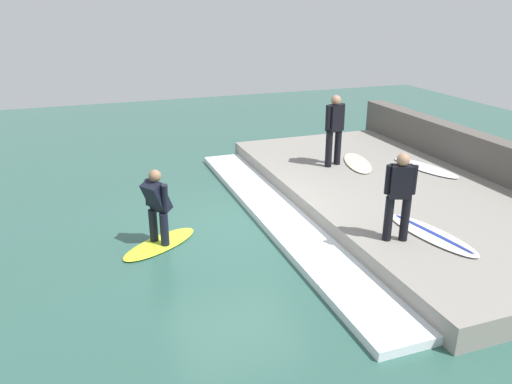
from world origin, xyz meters
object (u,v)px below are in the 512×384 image
(surfer_riding, at_px, (157,203))
(surfer_waiting_far, at_px, (400,193))
(surfer_waiting_near, at_px, (335,127))
(surfboard_waiting_near, at_px, (358,163))
(surfboard_waiting_far, at_px, (432,234))
(surfboard_spare, at_px, (425,168))
(surfboard_riding, at_px, (160,244))

(surfer_riding, height_order, surfer_waiting_far, surfer_waiting_far)
(surfer_waiting_near, relative_size, surfboard_waiting_near, 0.98)
(surfboard_waiting_far, bearing_deg, surfboard_waiting_near, 77.45)
(surfer_waiting_near, relative_size, surfer_waiting_far, 1.13)
(surfboard_waiting_far, relative_size, surfboard_spare, 1.02)
(surfboard_spare, bearing_deg, surfer_waiting_near, 153.31)
(surfboard_riding, xyz_separation_m, surfboard_waiting_far, (4.34, -2.05, 0.42))
(surfer_waiting_near, xyz_separation_m, surfboard_waiting_near, (0.64, -0.11, -0.94))
(surfer_riding, bearing_deg, surfboard_waiting_near, 20.10)
(surfer_riding, bearing_deg, surfboard_waiting_far, -25.33)
(surfer_riding, bearing_deg, surfer_waiting_far, -28.27)
(surfer_riding, relative_size, surfer_waiting_near, 0.81)
(surfboard_riding, xyz_separation_m, surfer_waiting_far, (3.65, -1.96, 1.24))
(surfboard_waiting_near, relative_size, surfer_waiting_far, 1.16)
(surfer_riding, xyz_separation_m, surfboard_waiting_near, (5.22, 1.91, -0.39))
(surfboard_riding, bearing_deg, surfer_riding, 180.00)
(surfer_waiting_far, xyz_separation_m, surfboard_spare, (2.91, 2.99, -0.83))
(surfer_waiting_near, distance_m, surfboard_spare, 2.40)
(surfboard_waiting_far, bearing_deg, surfer_riding, 154.67)
(surfboard_waiting_far, distance_m, surfboard_spare, 3.80)
(surfboard_riding, bearing_deg, surfboard_waiting_far, -25.33)
(surfer_riding, xyz_separation_m, surfer_waiting_far, (3.65, -1.96, 0.44))
(surfer_riding, height_order, surfer_waiting_near, surfer_waiting_near)
(surfboard_waiting_near, distance_m, surfboard_waiting_far, 4.06)
(surfer_riding, distance_m, surfer_waiting_far, 4.17)
(surfboard_waiting_far, bearing_deg, surfer_waiting_near, 86.56)
(surfer_riding, height_order, surfboard_spare, surfer_riding)
(surfboard_waiting_near, relative_size, surfboard_spare, 0.91)
(surfboard_riding, height_order, surfer_waiting_far, surfer_waiting_far)
(surfboard_riding, height_order, surfer_waiting_near, surfer_waiting_near)
(surfboard_riding, relative_size, surfboard_waiting_near, 0.97)
(surfboard_waiting_far, bearing_deg, surfer_waiting_far, 172.45)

